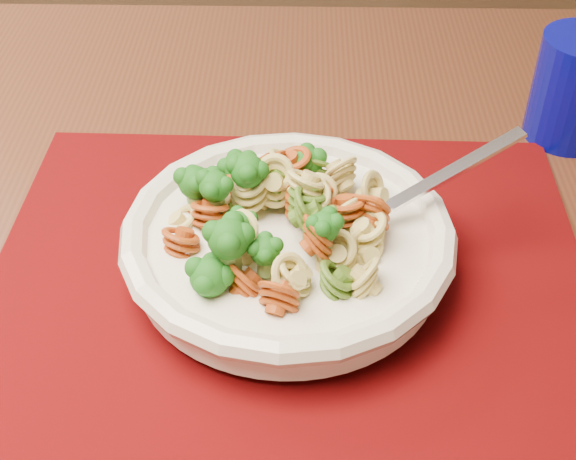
{
  "coord_description": "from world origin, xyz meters",
  "views": [
    {
      "loc": [
        0.57,
        -0.58,
        1.12
      ],
      "look_at": [
        0.55,
        -0.15,
        0.75
      ],
      "focal_mm": 50.0,
      "sensor_mm": 36.0,
      "label": 1
    }
  ],
  "objects": [
    {
      "name": "placemat",
      "position": [
        0.56,
        -0.15,
        0.71
      ],
      "size": [
        0.44,
        0.35,
        0.0
      ],
      "primitive_type": "cube",
      "rotation": [
        0.0,
        0.0,
        0.01
      ],
      "color": "#520303",
      "rests_on": "dining_table"
    },
    {
      "name": "dining_table",
      "position": [
        0.58,
        -0.11,
        0.6
      ],
      "size": [
        1.28,
        0.84,
        0.71
      ],
      "rotation": [
        0.0,
        0.0,
        0.02
      ],
      "color": "#4A2514",
      "rests_on": "ground"
    },
    {
      "name": "pasta_broccoli_heap",
      "position": [
        0.55,
        -0.15,
        0.76
      ],
      "size": [
        0.21,
        0.21,
        0.06
      ],
      "primitive_type": null,
      "color": "tan",
      "rests_on": "pasta_bowl"
    },
    {
      "name": "pasta_bowl",
      "position": [
        0.55,
        -0.15,
        0.74
      ],
      "size": [
        0.24,
        0.24,
        0.05
      ],
      "color": "silver",
      "rests_on": "placemat"
    },
    {
      "name": "fork",
      "position": [
        0.61,
        -0.15,
        0.75
      ],
      "size": [
        0.18,
        0.1,
        0.08
      ],
      "primitive_type": null,
      "rotation": [
        0.0,
        -0.35,
        0.43
      ],
      "color": "silver",
      "rests_on": "pasta_bowl"
    }
  ]
}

